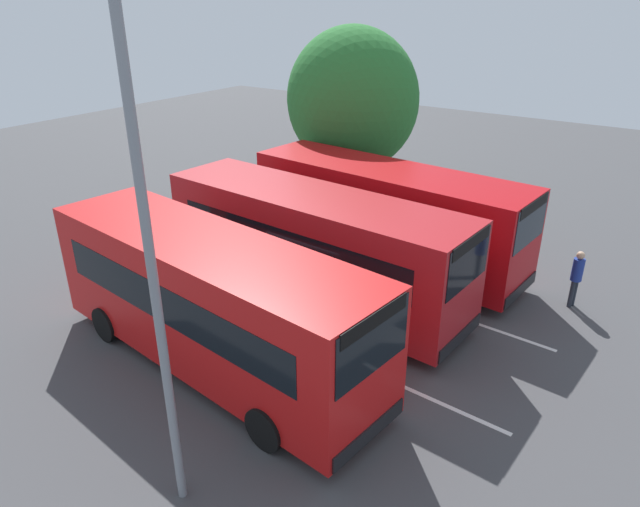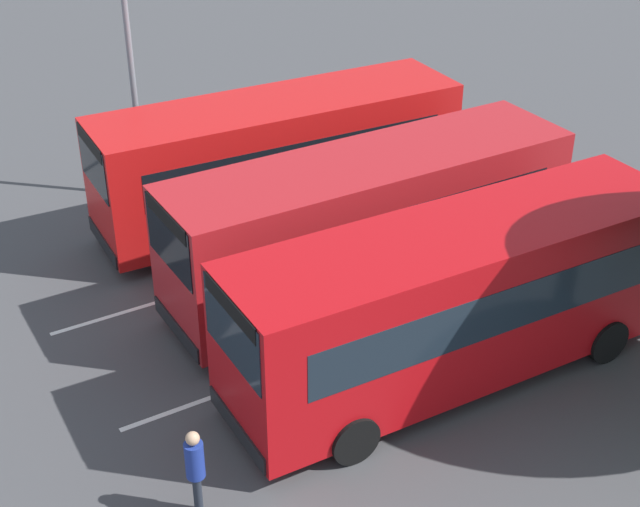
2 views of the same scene
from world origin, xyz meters
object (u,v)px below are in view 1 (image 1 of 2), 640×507
Objects in this scene: bus_center_left at (314,245)px; pedestrian at (577,274)px; depot_tree at (352,100)px; bus_far_left at (211,300)px; bus_center_right at (387,213)px; street_lamp at (158,234)px.

pedestrian is at bearing 35.56° from bus_center_left.
pedestrian is 11.24m from depot_tree.
bus_far_left is 1.31× the size of depot_tree.
street_lamp reaches higher than bus_center_right.
bus_center_left is 3.54m from bus_center_right.
bus_far_left is 5.07m from street_lamp.
street_lamp is at bearing -69.08° from depot_tree.
bus_center_left is at bearing 48.76° from pedestrian.
street_lamp is (-4.34, -11.19, 4.09)m from pedestrian.
bus_far_left is 1.09× the size of street_lamp.
pedestrian is 12.68m from street_lamp.
bus_center_right is 6.44m from depot_tree.
street_lamp reaches higher than bus_center_left.
bus_far_left is 4.07m from bus_center_left.
pedestrian is (5.99, 0.53, -0.78)m from bus_center_right.
pedestrian is at bearing -20.23° from depot_tree.
street_lamp is at bearing -69.52° from bus_center_left.
depot_tree reaches higher than bus_center_right.
bus_center_left is 7.68m from pedestrian.
bus_center_right is (0.64, 7.57, 0.00)m from bus_far_left.
street_lamp is 15.94m from depot_tree.
pedestrian is at bearing 57.07° from bus_far_left.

